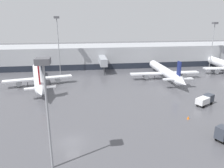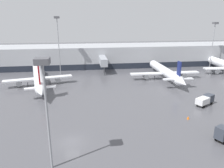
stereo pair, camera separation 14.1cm
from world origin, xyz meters
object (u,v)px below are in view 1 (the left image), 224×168
(parked_jet_0, at_px, (165,72))
(apron_light_mast_4, at_px, (214,32))
(parked_jet_2, at_px, (38,77))
(apron_light_mast_6, at_px, (45,83))
(service_truck_2, at_px, (205,100))
(traffic_cone_2, at_px, (188,118))
(apron_light_mast_3, at_px, (57,30))

(parked_jet_0, relative_size, apron_light_mast_4, 1.72)
(parked_jet_2, height_order, apron_light_mast_6, apron_light_mast_6)
(service_truck_2, height_order, traffic_cone_2, service_truck_2)
(parked_jet_0, distance_m, apron_light_mast_6, 55.43)
(parked_jet_2, xyz_separation_m, apron_light_mast_6, (9.02, -41.48, 10.06))
(apron_light_mast_4, bearing_deg, apron_light_mast_3, -178.54)
(traffic_cone_2, xyz_separation_m, apron_light_mast_3, (-30.25, 43.43, 16.03))
(parked_jet_0, xyz_separation_m, traffic_cone_2, (-6.58, -30.99, -2.30))
(traffic_cone_2, distance_m, apron_light_mast_6, 31.90)
(apron_light_mast_6, bearing_deg, traffic_cone_2, 24.38)
(service_truck_2, height_order, apron_light_mast_3, apron_light_mast_3)
(apron_light_mast_3, bearing_deg, apron_light_mast_6, -86.39)
(apron_light_mast_6, bearing_deg, apron_light_mast_3, 93.61)
(parked_jet_0, relative_size, apron_light_mast_3, 1.54)
(service_truck_2, relative_size, apron_light_mast_6, 0.35)
(parked_jet_0, height_order, parked_jet_2, parked_jet_2)
(parked_jet_0, bearing_deg, traffic_cone_2, 168.25)
(traffic_cone_2, relative_size, apron_light_mast_4, 0.04)
(service_truck_2, xyz_separation_m, apron_light_mast_4, (24.34, 38.37, 13.41))
(parked_jet_2, bearing_deg, apron_light_mast_6, -179.97)
(apron_light_mast_3, distance_m, apron_light_mast_6, 55.77)
(service_truck_2, xyz_separation_m, apron_light_mast_6, (-34.34, -18.77, 11.34))
(apron_light_mast_3, bearing_deg, parked_jet_0, -18.66)
(parked_jet_2, distance_m, apron_light_mast_4, 70.53)
(apron_light_mast_4, height_order, apron_light_mast_6, apron_light_mast_4)
(parked_jet_0, height_order, apron_light_mast_6, apron_light_mast_6)
(parked_jet_0, distance_m, apron_light_mast_4, 31.46)
(apron_light_mast_3, bearing_deg, traffic_cone_2, -55.14)
(service_truck_2, bearing_deg, parked_jet_2, 123.39)
(service_truck_2, bearing_deg, parked_jet_0, 63.44)
(parked_jet_0, height_order, apron_light_mast_4, apron_light_mast_4)
(parked_jet_2, bearing_deg, apron_light_mast_3, -33.61)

